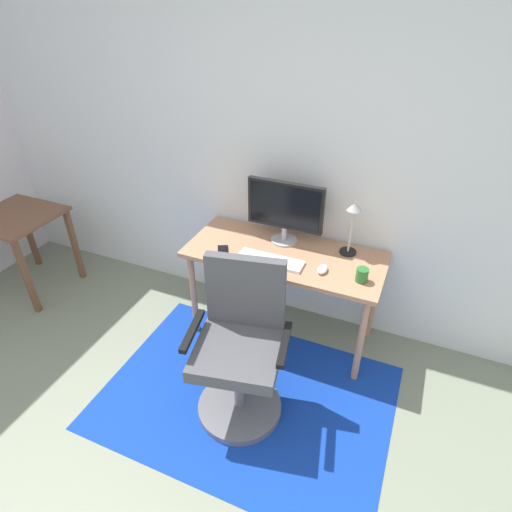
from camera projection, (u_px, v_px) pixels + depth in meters
The scene contains 11 objects.
wall_back at pixel (299, 147), 2.79m from camera, with size 6.00×0.10×2.60m, color silver.
area_rug at pixel (247, 397), 2.71m from camera, with size 1.77×1.26×0.01m, color #1238A4.
desk at pixel (284, 263), 2.87m from camera, with size 1.31×0.57×0.70m.
monitor at pixel (285, 208), 2.82m from camera, with size 0.52×0.18×0.43m.
keyboard at pixel (271, 260), 2.74m from camera, with size 0.43×0.13×0.02m, color white.
computer_mouse at pixel (323, 269), 2.64m from camera, with size 0.06×0.10×0.03m, color white.
coffee_cup at pixel (362, 275), 2.54m from camera, with size 0.07×0.07×0.09m, color #297130.
cell_phone at pixel (223, 251), 2.83m from camera, with size 0.07×0.14×0.01m, color black.
desk_lamp at pixel (352, 219), 2.69m from camera, with size 0.11×0.11×0.38m.
office_chair at pixel (241, 354), 2.45m from camera, with size 0.61×0.56×0.99m.
side_table at pixel (19, 229), 3.38m from camera, with size 0.60×0.58×0.68m.
Camera 1 is at (0.81, -0.41, 2.24)m, focal length 30.03 mm.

